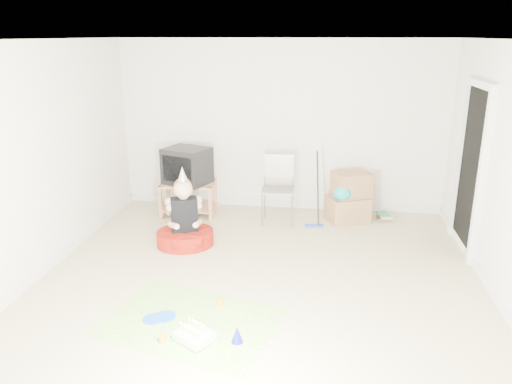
# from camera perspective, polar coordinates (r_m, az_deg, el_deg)

# --- Properties ---
(ground) EXTENTS (5.00, 5.00, 0.00)m
(ground) POSITION_cam_1_polar(r_m,az_deg,el_deg) (5.75, 0.45, -9.83)
(ground) COLOR #C5B68D
(ground) RESTS_ON ground
(doorway_recess) EXTENTS (0.02, 0.90, 2.05)m
(doorway_recess) POSITION_cam_1_polar(r_m,az_deg,el_deg) (6.72, 23.37, 2.15)
(doorway_recess) COLOR black
(doorway_recess) RESTS_ON ground
(tv_stand) EXTENTS (0.83, 0.55, 0.51)m
(tv_stand) POSITION_cam_1_polar(r_m,az_deg,el_deg) (7.66, -7.73, -0.45)
(tv_stand) COLOR #AC734D
(tv_stand) RESTS_ON ground
(crt_tv) EXTENTS (0.76, 0.69, 0.53)m
(crt_tv) POSITION_cam_1_polar(r_m,az_deg,el_deg) (7.53, -7.87, 3.01)
(crt_tv) COLOR black
(crt_tv) RESTS_ON tv_stand
(folding_chair) EXTENTS (0.48, 0.45, 1.02)m
(folding_chair) POSITION_cam_1_polar(r_m,az_deg,el_deg) (7.22, 2.52, 0.23)
(folding_chair) COLOR gray
(folding_chair) RESTS_ON ground
(cardboard_boxes) EXTENTS (0.70, 0.64, 0.73)m
(cardboard_boxes) POSITION_cam_1_polar(r_m,az_deg,el_deg) (7.45, 10.55, -0.69)
(cardboard_boxes) COLOR #9D724C
(cardboard_boxes) RESTS_ON ground
(floor_mop) EXTENTS (0.27, 0.35, 1.05)m
(floor_mop) POSITION_cam_1_polar(r_m,az_deg,el_deg) (7.15, 6.73, -2.02)
(floor_mop) COLOR blue
(floor_mop) RESTS_ON ground
(book_pile) EXTENTS (0.21, 0.26, 0.11)m
(book_pile) POSITION_cam_1_polar(r_m,az_deg,el_deg) (7.69, 14.43, -2.73)
(book_pile) COLOR #2A7E4A
(book_pile) RESTS_ON ground
(seated_woman) EXTENTS (0.95, 0.95, 1.06)m
(seated_woman) POSITION_cam_1_polar(r_m,az_deg,el_deg) (6.57, -8.12, -4.16)
(seated_woman) COLOR maroon
(seated_woman) RESTS_ON ground
(party_mat) EXTENTS (1.85, 1.54, 0.01)m
(party_mat) POSITION_cam_1_polar(r_m,az_deg,el_deg) (5.01, -7.49, -14.47)
(party_mat) COLOR #F33395
(party_mat) RESTS_ON ground
(birthday_cake) EXTENTS (0.41, 0.39, 0.15)m
(birthday_cake) POSITION_cam_1_polar(r_m,az_deg,el_deg) (4.71, -7.05, -16.11)
(birthday_cake) COLOR silver
(birthday_cake) RESTS_ON party_mat
(blue_plate_near) EXTENTS (0.27, 0.27, 0.01)m
(blue_plate_near) POSITION_cam_1_polar(r_m,az_deg,el_deg) (5.11, -10.35, -13.81)
(blue_plate_near) COLOR blue
(blue_plate_near) RESTS_ON party_mat
(blue_plate_far) EXTENTS (0.28, 0.28, 0.01)m
(blue_plate_far) POSITION_cam_1_polar(r_m,az_deg,el_deg) (5.09, -11.67, -14.02)
(blue_plate_far) COLOR blue
(blue_plate_far) RESTS_ON party_mat
(orange_cup_near) EXTENTS (0.08, 0.08, 0.08)m
(orange_cup_near) POSITION_cam_1_polar(r_m,az_deg,el_deg) (5.22, -4.11, -12.42)
(orange_cup_near) COLOR orange
(orange_cup_near) RESTS_ON party_mat
(orange_cup_far) EXTENTS (0.07, 0.07, 0.07)m
(orange_cup_far) POSITION_cam_1_polar(r_m,az_deg,el_deg) (4.73, -10.65, -16.21)
(orange_cup_far) COLOR orange
(orange_cup_far) RESTS_ON party_mat
(blue_party_hat) EXTENTS (0.12, 0.12, 0.16)m
(blue_party_hat) POSITION_cam_1_polar(r_m,az_deg,el_deg) (4.64, -2.17, -15.94)
(blue_party_hat) COLOR #1B25BF
(blue_party_hat) RESTS_ON party_mat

